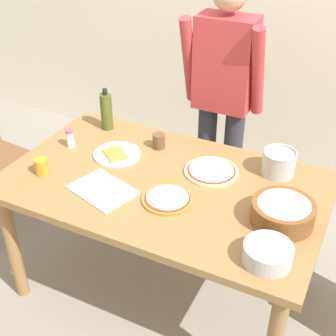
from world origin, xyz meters
The scene contains 15 objects.
ground centered at (0.00, 0.00, 0.00)m, with size 8.00×8.00×0.00m, color gray.
wall_back centered at (0.00, 1.60, 1.30)m, with size 5.60×0.10×2.60m, color silver.
dining_table centered at (0.00, 0.00, 0.67)m, with size 1.60×0.96×0.76m.
person_cook centered at (0.02, 0.76, 0.94)m, with size 0.49×0.25×1.62m.
pizza_raw_on_board centered at (0.19, 0.18, 0.77)m, with size 0.28×0.28×0.02m.
pizza_cooked_on_tray centered at (0.09, -0.13, 0.77)m, with size 0.25×0.25×0.02m.
plate_with_slice centered at (-0.34, 0.11, 0.77)m, with size 0.26×0.26×0.02m.
popcorn_bowl centered at (0.61, -0.05, 0.82)m, with size 0.28×0.28×0.11m.
mixing_bowl_steel centered at (0.62, -0.32, 0.80)m, with size 0.20×0.20×0.08m.
olive_oil_bottle centered at (-0.55, 0.35, 0.87)m, with size 0.07×0.07×0.26m.
steel_pot centered at (0.49, 0.32, 0.83)m, with size 0.17×0.17×0.13m.
cup_orange centered at (-0.59, -0.21, 0.80)m, with size 0.07×0.07×0.09m, color orange.
cup_small_brown centered at (-0.17, 0.28, 0.80)m, with size 0.07×0.07×0.09m, color brown.
salt_shaker centered at (-0.62, 0.08, 0.81)m, with size 0.04×0.04×0.11m.
cutting_board_white centered at (-0.23, -0.21, 0.77)m, with size 0.30×0.22×0.01m, color white.
Camera 1 is at (0.86, -1.70, 2.09)m, focal length 49.41 mm.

